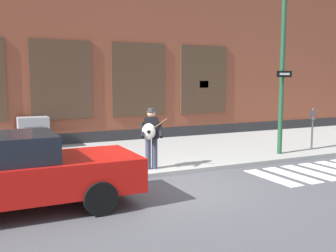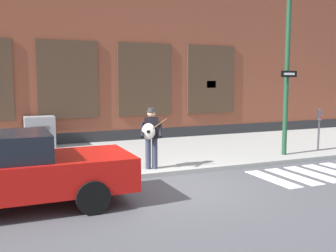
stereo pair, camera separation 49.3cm
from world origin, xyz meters
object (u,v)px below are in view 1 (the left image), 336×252
red_car (17,173)px  utility_box (33,133)px  busker (151,135)px  parking_meter (313,123)px  traffic_light (304,33)px

red_car → utility_box: (1.06, 6.43, -0.08)m
red_car → busker: 3.95m
busker → parking_meter: busker is taller
parking_meter → utility_box: 9.74m
traffic_light → red_car: bearing=-172.5°
busker → traffic_light: bearing=-7.8°
red_car → parking_meter: size_ratio=3.21×
busker → red_car: bearing=-154.1°
busker → utility_box: busker is taller
utility_box → busker: bearing=-62.2°
busker → traffic_light: 5.52m
red_car → parking_meter: parking_meter is taller
parking_meter → utility_box: (-8.71, 4.35, -0.38)m
traffic_light → parking_meter: (1.54, 1.00, -2.85)m
busker → utility_box: (-2.48, 4.71, -0.39)m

